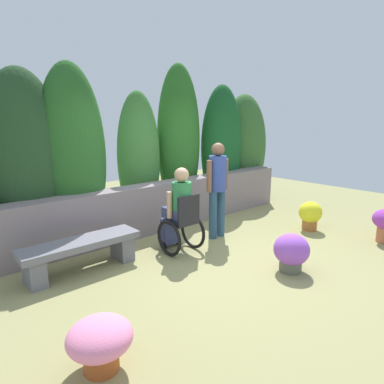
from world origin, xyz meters
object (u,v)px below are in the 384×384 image
at_px(stone_bench, 82,250).
at_px(flower_pot_purple_near, 310,215).
at_px(person_standing_companion, 217,184).
at_px(flower_pot_red_accent, 100,341).
at_px(flower_pot_terracotta_by_wall, 291,252).
at_px(person_in_wheelchair, 180,213).

xyz_separation_m(stone_bench, flower_pot_purple_near, (3.90, -1.18, -0.00)).
distance_m(person_standing_companion, flower_pot_red_accent, 3.44).
relative_size(flower_pot_terracotta_by_wall, flower_pot_red_accent, 0.98).
bearing_deg(stone_bench, person_standing_companion, -8.98).
xyz_separation_m(flower_pot_terracotta_by_wall, flower_pot_red_accent, (-2.77, 0.03, -0.01)).
bearing_deg(flower_pot_purple_near, flower_pot_terracotta_by_wall, -158.24).
distance_m(stone_bench, flower_pot_terracotta_by_wall, 2.84).
height_order(flower_pot_purple_near, flower_pot_red_accent, flower_pot_purple_near).
bearing_deg(person_standing_companion, stone_bench, 164.87).
bearing_deg(person_standing_companion, flower_pot_red_accent, -160.43).
bearing_deg(flower_pot_purple_near, stone_bench, 163.19).
height_order(person_standing_companion, flower_pot_red_accent, person_standing_companion).
xyz_separation_m(person_standing_companion, flower_pot_purple_near, (1.57, -0.90, -0.65)).
height_order(flower_pot_purple_near, flower_pot_terracotta_by_wall, flower_pot_purple_near).
relative_size(person_in_wheelchair, flower_pot_terracotta_by_wall, 2.53).
distance_m(stone_bench, person_in_wheelchair, 1.51).
distance_m(stone_bench, person_standing_companion, 2.44).
relative_size(stone_bench, person_in_wheelchair, 1.19).
relative_size(flower_pot_purple_near, flower_pot_red_accent, 1.00).
bearing_deg(flower_pot_red_accent, stone_bench, 70.67).
relative_size(person_standing_companion, flower_pot_red_accent, 3.06).
bearing_deg(flower_pot_red_accent, flower_pot_purple_near, 8.48).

